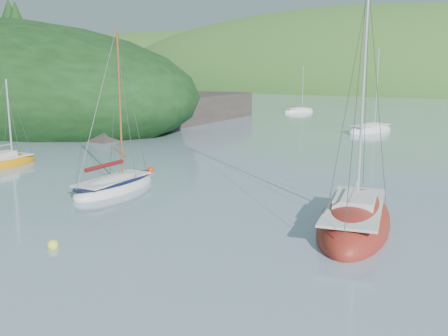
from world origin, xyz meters
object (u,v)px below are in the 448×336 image
Objects in this scene: sloop_red at (354,222)px; distant_sloop_c at (299,112)px; sailboat_yellow at (6,163)px; daysailer_white at (115,186)px; distant_sloop_a at (370,131)px.

sloop_red reaches higher than distant_sloop_c.
sloop_red is 26.41m from sailboat_yellow.
distant_sloop_c is at bearing 84.07° from sailboat_yellow.
distant_sloop_c reaches higher than sailboat_yellow.
daysailer_white is at bearing -12.24° from sailboat_yellow.
sloop_red is at bearing -34.83° from distant_sloop_c.
daysailer_white is 35.57m from distant_sloop_a.
sloop_red is 1.64× the size of distant_sloop_c.
sloop_red is (14.07, 1.87, 0.01)m from daysailer_white.
sloop_red reaches higher than daysailer_white.
distant_sloop_a is at bearing 92.63° from sloop_red.
daysailer_white reaches higher than distant_sloop_c.
distant_sloop_c is at bearing 103.70° from sloop_red.
sailboat_yellow is (-26.35, -1.73, -0.07)m from sloop_red.
distant_sloop_c is (-19.15, 18.10, -0.02)m from distant_sloop_a.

